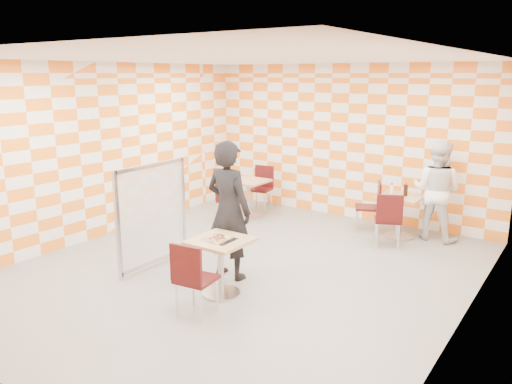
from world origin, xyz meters
TOP-DOWN VIEW (x-y plane):
  - room_shell at (0.00, 0.54)m, footprint 7.00×7.00m
  - main_table at (0.25, -0.82)m, footprint 0.70×0.70m
  - second_table at (1.36, 2.78)m, footprint 0.70×0.70m
  - empty_table at (-1.57, 2.35)m, footprint 0.70×0.70m
  - chair_main_front at (0.38, -1.52)m, footprint 0.47×0.48m
  - chair_second_front at (1.39, 2.13)m, footprint 0.56×0.57m
  - chair_second_side at (0.85, 2.82)m, footprint 0.57×0.56m
  - chair_empty_near at (-1.54, 1.66)m, footprint 0.45×0.46m
  - chair_empty_far at (-1.65, 2.98)m, footprint 0.48×0.49m
  - partition at (-1.19, -0.60)m, footprint 0.08×1.38m
  - man_dark at (-0.03, -0.28)m, footprint 0.72×0.49m
  - man_white at (1.88, 3.05)m, footprint 0.88×0.70m
  - pizza_on_foil at (0.25, -0.84)m, footprint 0.40×0.40m
  - sport_bottle at (1.17, 2.83)m, footprint 0.06×0.06m
  - soda_bottle at (1.43, 2.80)m, footprint 0.07×0.07m

SIDE VIEW (x-z plane):
  - main_table at x=0.25m, z-range 0.13..0.88m
  - second_table at x=1.36m, z-range 0.13..0.88m
  - empty_table at x=-1.57m, z-range 0.13..0.88m
  - chair_main_front at x=0.38m, z-range 0.08..1.01m
  - chair_second_front at x=1.39m, z-range 0.08..1.01m
  - chair_second_side at x=0.85m, z-range 0.08..1.01m
  - chair_empty_near at x=-1.54m, z-range 0.08..1.01m
  - chair_empty_far at x=-1.65m, z-range 0.08..1.01m
  - pizza_on_foil at x=0.25m, z-range 0.74..0.79m
  - partition at x=-1.19m, z-range 0.02..1.57m
  - sport_bottle at x=1.17m, z-range 0.74..0.94m
  - soda_bottle at x=1.43m, z-range 0.74..0.97m
  - man_white at x=1.88m, z-range 0.00..1.72m
  - man_dark at x=-0.03m, z-range 0.00..1.94m
  - room_shell at x=0.00m, z-range -2.00..5.00m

